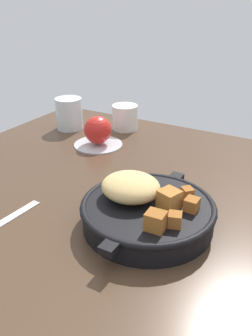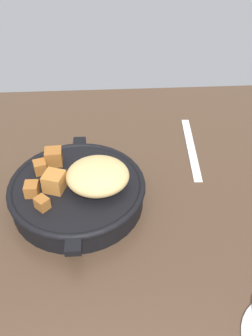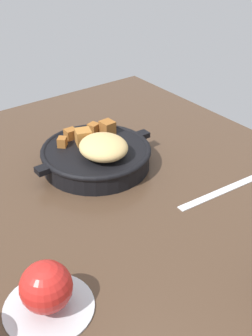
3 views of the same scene
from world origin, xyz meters
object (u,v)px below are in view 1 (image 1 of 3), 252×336
cast_iron_skillet (146,209)px  red_apple (98,130)px  water_glass_tall (69,114)px  ceramic_mug_white (125,117)px

cast_iron_skillet → red_apple: bearing=46.3°
cast_iron_skillet → water_glass_tall: (33.05, 42.19, 1.42)cm
red_apple → ceramic_mug_white: size_ratio=0.98×
cast_iron_skillet → water_glass_tall: 53.61cm
cast_iron_skillet → ceramic_mug_white: bearing=34.1°
red_apple → ceramic_mug_white: 14.41cm
red_apple → ceramic_mug_white: (14.39, 0.03, -0.66)cm
cast_iron_skillet → ceramic_mug_white: size_ratio=3.70×
cast_iron_skillet → water_glass_tall: size_ratio=3.03×
ceramic_mug_white → water_glass_tall: water_glass_tall is taller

